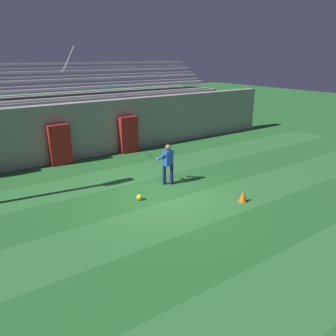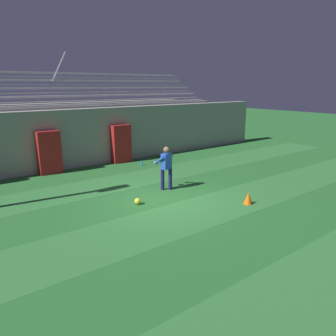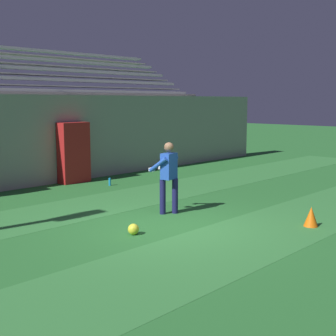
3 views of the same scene
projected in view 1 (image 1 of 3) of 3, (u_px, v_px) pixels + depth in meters
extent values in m
plane|color=#286B2D|center=(162.00, 196.00, 12.24)|extent=(80.00, 80.00, 0.00)
cube|color=#337A38|center=(306.00, 282.00, 7.59)|extent=(28.00, 2.20, 0.01)
cube|color=#337A38|center=(188.00, 212.00, 11.01)|extent=(28.00, 2.20, 0.01)
cube|color=#337A38|center=(126.00, 175.00, 14.42)|extent=(28.00, 2.20, 0.01)
cube|color=#999691|center=(91.00, 129.00, 16.82)|extent=(24.00, 0.60, 2.80)
cube|color=#B21E1E|center=(60.00, 145.00, 15.54)|extent=(1.00, 0.44, 1.93)
cube|color=#B21E1E|center=(128.00, 135.00, 17.53)|extent=(1.00, 0.44, 1.93)
cube|color=#999691|center=(75.00, 121.00, 18.62)|extent=(18.00, 3.90, 2.90)
cube|color=#B7B7BC|center=(83.00, 97.00, 16.90)|extent=(17.10, 0.36, 0.10)
cube|color=#999691|center=(85.00, 102.00, 16.82)|extent=(17.10, 0.60, 0.04)
cube|color=#B7B7BC|center=(78.00, 88.00, 17.31)|extent=(17.10, 0.36, 0.10)
cube|color=#999691|center=(79.00, 93.00, 17.23)|extent=(17.10, 0.60, 0.04)
cube|color=#B7B7BC|center=(72.00, 79.00, 17.72)|extent=(17.10, 0.36, 0.10)
cube|color=#999691|center=(74.00, 84.00, 17.64)|extent=(17.10, 0.60, 0.04)
cube|color=#B7B7BC|center=(67.00, 71.00, 18.13)|extent=(17.10, 0.36, 0.10)
cube|color=#999691|center=(69.00, 76.00, 18.05)|extent=(17.10, 0.60, 0.04)
cube|color=#B7B7BC|center=(62.00, 64.00, 18.55)|extent=(17.10, 0.36, 0.10)
cube|color=#999691|center=(64.00, 68.00, 18.47)|extent=(17.10, 0.60, 0.04)
cylinder|color=#B7B7BC|center=(66.00, 63.00, 17.08)|extent=(0.06, 2.63, 1.65)
cylinder|color=#19194C|center=(164.00, 175.00, 13.23)|extent=(0.16, 0.16, 0.82)
cylinder|color=#19194C|center=(172.00, 175.00, 13.24)|extent=(0.16, 0.16, 0.82)
cube|color=#234CB2|center=(168.00, 158.00, 13.01)|extent=(0.42, 0.31, 0.60)
sphere|color=brown|center=(168.00, 147.00, 12.86)|extent=(0.22, 0.22, 0.22)
cylinder|color=#234CB2|center=(161.00, 157.00, 12.92)|extent=(0.18, 0.49, 0.37)
cylinder|color=#234CB2|center=(170.00, 155.00, 13.24)|extent=(0.18, 0.49, 0.37)
cube|color=silver|center=(158.00, 159.00, 13.12)|extent=(0.13, 0.13, 0.08)
cube|color=silver|center=(165.00, 157.00, 13.39)|extent=(0.13, 0.13, 0.08)
sphere|color=yellow|center=(139.00, 197.00, 11.85)|extent=(0.22, 0.22, 0.22)
cone|color=orange|center=(243.00, 196.00, 11.69)|extent=(0.30, 0.30, 0.42)
cylinder|color=#1E8CD8|center=(148.00, 154.00, 17.05)|extent=(0.07, 0.07, 0.24)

